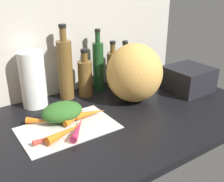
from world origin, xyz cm
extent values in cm
cube|color=black|center=(0.00, 0.00, -1.50)|extent=(170.00, 80.00, 3.00)
cube|color=#BCB7AD|center=(0.00, 38.50, 30.00)|extent=(170.00, 3.00, 60.00)
cube|color=beige|center=(-5.86, 0.56, 0.40)|extent=(39.22, 24.99, 0.80)
cone|color=orange|center=(-14.49, 9.62, 2.19)|extent=(10.65, 9.57, 2.78)
cone|color=orange|center=(6.44, 3.07, 2.51)|extent=(14.06, 5.41, 3.42)
cone|color=red|center=(0.30, 9.42, 1.96)|extent=(13.91, 5.04, 2.31)
cone|color=red|center=(-15.45, -4.75, 1.81)|extent=(13.95, 2.47, 2.02)
cone|color=orange|center=(-9.19, -5.20, 2.51)|extent=(18.27, 7.75, 3.42)
cone|color=#B2264C|center=(-4.24, -5.28, 2.27)|extent=(12.55, 14.33, 2.94)
cone|color=orange|center=(-0.96, 3.47, 2.21)|extent=(12.90, 7.33, 2.82)
ellipsoid|color=#2D6023|center=(-4.96, 7.71, 4.61)|extent=(18.02, 13.86, 7.62)
ellipsoid|color=gold|center=(34.42, 7.78, 14.59)|extent=(27.92, 27.51, 29.18)
cylinder|color=white|center=(-9.40, 29.50, 13.49)|extent=(11.64, 11.64, 26.98)
cylinder|color=brown|center=(7.44, 29.35, 14.90)|extent=(7.38, 7.38, 29.80)
cylinder|color=brown|center=(7.44, 29.35, 32.97)|extent=(3.22, 3.22, 6.34)
cylinder|color=black|center=(7.44, 29.35, 36.94)|extent=(3.71, 3.71, 1.60)
cylinder|color=brown|center=(17.12, 26.84, 9.27)|extent=(7.42, 7.42, 18.54)
cylinder|color=brown|center=(17.12, 26.84, 20.94)|extent=(3.27, 3.27, 4.79)
cylinder|color=black|center=(17.12, 26.84, 24.14)|extent=(3.77, 3.77, 1.60)
cylinder|color=#19421E|center=(26.81, 29.63, 13.16)|extent=(5.81, 5.81, 26.33)
cylinder|color=#19421E|center=(26.81, 29.63, 29.17)|extent=(2.61, 2.61, 5.67)
cylinder|color=black|center=(26.81, 29.63, 32.80)|extent=(3.00, 3.00, 1.60)
cylinder|color=brown|center=(36.34, 29.67, 9.78)|extent=(6.57, 6.57, 19.56)
cylinder|color=brown|center=(36.34, 29.67, 22.06)|extent=(2.85, 2.85, 5.01)
cylinder|color=black|center=(36.34, 29.67, 25.37)|extent=(3.27, 3.27, 1.60)
cylinder|color=#19421E|center=(43.75, 28.31, 9.48)|extent=(5.77, 5.77, 18.96)
cylinder|color=#19421E|center=(43.75, 28.31, 21.50)|extent=(2.75, 2.75, 5.07)
cylinder|color=black|center=(43.75, 28.31, 24.83)|extent=(3.16, 3.16, 1.60)
cube|color=black|center=(67.21, 1.36, 6.59)|extent=(22.57, 21.77, 13.17)
camera|label=1|loc=(-44.58, -89.15, 57.45)|focal=42.84mm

